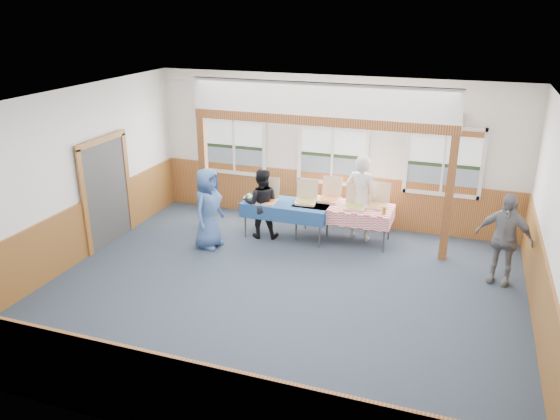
# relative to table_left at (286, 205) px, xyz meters

# --- Properties ---
(floor) EXTENTS (8.00, 8.00, 0.00)m
(floor) POSITION_rel_table_left_xyz_m (0.65, -2.30, -0.70)
(floor) COLOR #262F3E
(floor) RESTS_ON ground
(ceiling) EXTENTS (8.00, 8.00, 0.00)m
(ceiling) POSITION_rel_table_left_xyz_m (0.65, -2.30, 2.50)
(ceiling) COLOR white
(ceiling) RESTS_ON wall_back
(wall_back) EXTENTS (8.00, 0.00, 8.00)m
(wall_back) POSITION_rel_table_left_xyz_m (0.65, 1.20, 0.90)
(wall_back) COLOR silver
(wall_back) RESTS_ON floor
(wall_front) EXTENTS (8.00, 0.00, 8.00)m
(wall_front) POSITION_rel_table_left_xyz_m (0.65, -5.80, 0.90)
(wall_front) COLOR silver
(wall_front) RESTS_ON floor
(wall_left) EXTENTS (0.00, 8.00, 8.00)m
(wall_left) POSITION_rel_table_left_xyz_m (-3.35, -2.30, 0.90)
(wall_left) COLOR silver
(wall_left) RESTS_ON floor
(wall_right) EXTENTS (0.00, 8.00, 8.00)m
(wall_right) POSITION_rel_table_left_xyz_m (4.65, -2.30, 0.90)
(wall_right) COLOR silver
(wall_right) RESTS_ON floor
(wainscot_back) EXTENTS (7.98, 0.05, 1.10)m
(wainscot_back) POSITION_rel_table_left_xyz_m (0.65, 1.17, -0.15)
(wainscot_back) COLOR brown
(wainscot_back) RESTS_ON floor
(wainscot_front) EXTENTS (7.98, 0.05, 1.10)m
(wainscot_front) POSITION_rel_table_left_xyz_m (0.65, -5.78, -0.15)
(wainscot_front) COLOR brown
(wainscot_front) RESTS_ON floor
(wainscot_left) EXTENTS (0.05, 6.98, 1.10)m
(wainscot_left) POSITION_rel_table_left_xyz_m (-3.32, -2.30, -0.15)
(wainscot_left) COLOR brown
(wainscot_left) RESTS_ON floor
(wainscot_right) EXTENTS (0.05, 6.98, 1.10)m
(wainscot_right) POSITION_rel_table_left_xyz_m (4.63, -2.30, -0.15)
(wainscot_right) COLOR brown
(wainscot_right) RESTS_ON floor
(cased_opening) EXTENTS (0.06, 1.30, 2.10)m
(cased_opening) POSITION_rel_table_left_xyz_m (-3.31, -1.40, 0.35)
(cased_opening) COLOR #383838
(cased_opening) RESTS_ON wall_left
(window_left) EXTENTS (1.56, 0.10, 1.46)m
(window_left) POSITION_rel_table_left_xyz_m (-1.65, 1.15, 0.98)
(window_left) COLOR white
(window_left) RESTS_ON wall_back
(window_mid) EXTENTS (1.56, 0.10, 1.46)m
(window_mid) POSITION_rel_table_left_xyz_m (0.65, 1.15, 0.98)
(window_mid) COLOR white
(window_mid) RESTS_ON wall_back
(window_right) EXTENTS (1.56, 0.10, 1.46)m
(window_right) POSITION_rel_table_left_xyz_m (2.95, 1.15, 0.98)
(window_right) COLOR white
(window_right) RESTS_ON wall_back
(post_left) EXTENTS (0.15, 0.15, 2.40)m
(post_left) POSITION_rel_table_left_xyz_m (-1.85, -0.00, 0.50)
(post_left) COLOR #592513
(post_left) RESTS_ON floor
(post_right) EXTENTS (0.15, 0.15, 2.40)m
(post_right) POSITION_rel_table_left_xyz_m (3.15, -0.00, 0.50)
(post_right) COLOR #592513
(post_right) RESTS_ON floor
(cross_beam) EXTENTS (5.15, 0.18, 0.18)m
(cross_beam) POSITION_rel_table_left_xyz_m (0.65, -0.00, 1.79)
(cross_beam) COLOR #592513
(cross_beam) RESTS_ON post_left
(table_left) EXTENTS (1.87, 1.03, 0.76)m
(table_left) POSITION_rel_table_left_xyz_m (0.00, 0.00, 0.00)
(table_left) COLOR #383838
(table_left) RESTS_ON floor
(table_right) EXTENTS (2.11, 1.29, 0.76)m
(table_right) POSITION_rel_table_left_xyz_m (1.14, 0.23, 0.01)
(table_right) COLOR #383838
(table_right) RESTS_ON floor
(pizza_box_a) EXTENTS (0.43, 0.52, 0.46)m
(pizza_box_a) POSITION_rel_table_left_xyz_m (-0.40, -0.11, 0.13)
(pizza_box_a) COLOR tan
(pizza_box_a) RESTS_ON table_left
(pizza_box_b) EXTENTS (0.45, 0.52, 0.41)m
(pizza_box_b) POSITION_rel_table_left_xyz_m (0.34, 0.16, 0.12)
(pizza_box_b) COLOR tan
(pizza_box_b) RESTS_ON table_left
(pizza_box_c) EXTENTS (0.44, 0.51, 0.43)m
(pizza_box_c) POSITION_rel_table_left_xyz_m (0.39, 0.13, 0.12)
(pizza_box_c) COLOR tan
(pizza_box_c) RESTS_ON table_right
(pizza_box_d) EXTENTS (0.42, 0.51, 0.45)m
(pizza_box_d) POSITION_rel_table_left_xyz_m (0.79, 0.42, 0.13)
(pizza_box_d) COLOR tan
(pizza_box_d) RESTS_ON table_right
(pizza_box_e) EXTENTS (0.47, 0.55, 0.45)m
(pizza_box_e) POSITION_rel_table_left_xyz_m (1.39, 0.15, 0.13)
(pizza_box_e) COLOR tan
(pizza_box_e) RESTS_ON table_right
(pizza_box_f) EXTENTS (0.44, 0.52, 0.45)m
(pizza_box_f) POSITION_rel_table_left_xyz_m (1.80, 0.37, 0.13)
(pizza_box_f) COLOR tan
(pizza_box_f) RESTS_ON table_right
(veggie_tray) EXTENTS (0.39, 0.39, 0.09)m
(veggie_tray) POSITION_rel_table_left_xyz_m (-0.75, 0.00, 0.09)
(veggie_tray) COLOR black
(veggie_tray) RESTS_ON table_left
(drink_glass) EXTENTS (0.07, 0.07, 0.15)m
(drink_glass) POSITION_rel_table_left_xyz_m (1.99, -0.02, 0.13)
(drink_glass) COLOR #886316
(drink_glass) RESTS_ON table_right
(woman_white) EXTENTS (0.71, 0.53, 1.78)m
(woman_white) POSITION_rel_table_left_xyz_m (1.45, 0.42, 0.19)
(woman_white) COLOR silver
(woman_white) RESTS_ON floor
(woman_black) EXTENTS (0.82, 0.71, 1.46)m
(woman_black) POSITION_rel_table_left_xyz_m (-0.49, -0.16, 0.03)
(woman_black) COLOR black
(woman_black) RESTS_ON floor
(man_blue) EXTENTS (0.59, 0.84, 1.62)m
(man_blue) POSITION_rel_table_left_xyz_m (-1.29, -0.97, 0.11)
(man_blue) COLOR #39578F
(man_blue) RESTS_ON floor
(person_grey) EXTENTS (1.03, 0.63, 1.64)m
(person_grey) POSITION_rel_table_left_xyz_m (4.13, -0.64, 0.12)
(person_grey) COLOR slate
(person_grey) RESTS_ON floor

